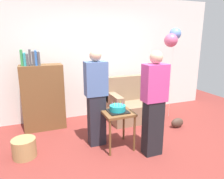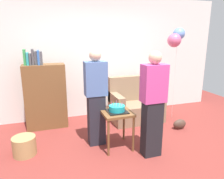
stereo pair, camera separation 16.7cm
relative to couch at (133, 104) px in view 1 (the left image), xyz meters
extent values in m
plane|color=maroon|center=(-0.64, -1.40, -0.34)|extent=(8.00, 8.00, 0.00)
cube|color=silver|center=(-0.64, 0.65, 1.01)|extent=(6.00, 0.10, 2.70)
cube|color=#8C7054|center=(0.00, -0.06, -0.14)|extent=(1.10, 0.70, 0.40)
cube|color=#8C7054|center=(0.00, 0.21, 0.34)|extent=(1.10, 0.16, 0.56)
cube|color=#8C7054|center=(-0.47, -0.06, 0.18)|extent=(0.16, 0.70, 0.24)
cube|color=#8C7054|center=(0.47, -0.06, 0.18)|extent=(0.16, 0.70, 0.24)
cube|color=brown|center=(-1.89, 0.20, 0.31)|extent=(0.80, 0.36, 1.30)
cube|color=#38934C|center=(-2.21, 0.20, 1.11)|extent=(0.04, 0.16, 0.29)
cube|color=teal|center=(-2.16, 0.20, 1.08)|extent=(0.04, 0.22, 0.23)
cube|color=#4C4C51|center=(-2.11, 0.20, 1.07)|extent=(0.04, 0.23, 0.21)
cube|color=#4C4C51|center=(-2.06, 0.20, 1.11)|extent=(0.04, 0.20, 0.30)
cube|color=#4C4C51|center=(-2.01, 0.20, 1.09)|extent=(0.04, 0.19, 0.26)
cube|color=#3366B7|center=(-1.96, 0.20, 1.10)|extent=(0.04, 0.26, 0.27)
cube|color=#4C4C51|center=(-1.91, 0.20, 1.08)|extent=(0.05, 0.24, 0.25)
cube|color=brown|center=(-0.81, -1.04, 0.28)|extent=(0.48, 0.48, 0.04)
cylinder|color=brown|center=(-1.02, -1.25, -0.04)|extent=(0.04, 0.04, 0.60)
cylinder|color=brown|center=(-0.60, -1.25, -0.04)|extent=(0.04, 0.04, 0.60)
cylinder|color=brown|center=(-1.02, -0.83, -0.04)|extent=(0.04, 0.04, 0.60)
cylinder|color=brown|center=(-0.60, -0.83, -0.04)|extent=(0.04, 0.04, 0.60)
cube|color=black|center=(-0.81, -1.04, 0.31)|extent=(0.32, 0.32, 0.02)
cylinder|color=teal|center=(-0.81, -1.04, 0.36)|extent=(0.26, 0.26, 0.09)
cylinder|color=#EA668C|center=(-0.72, -1.04, 0.43)|extent=(0.01, 0.01, 0.05)
cylinder|color=#F2CC4C|center=(-0.74, -0.98, 0.43)|extent=(0.01, 0.01, 0.05)
cylinder|color=#EA668C|center=(-0.79, -0.97, 0.43)|extent=(0.01, 0.01, 0.06)
cylinder|color=#F2CC4C|center=(-0.84, -0.98, 0.43)|extent=(0.01, 0.01, 0.05)
cylinder|color=#EA668C|center=(-0.89, -1.00, 0.43)|extent=(0.01, 0.01, 0.06)
cylinder|color=#F2CC4C|center=(-0.87, -1.06, 0.43)|extent=(0.01, 0.01, 0.05)
cylinder|color=#F2CC4C|center=(-0.84, -1.10, 0.43)|extent=(0.01, 0.01, 0.06)
cylinder|color=#F2CC4C|center=(-0.80, -1.11, 0.43)|extent=(0.01, 0.01, 0.05)
cylinder|color=#EA668C|center=(-0.75, -1.09, 0.43)|extent=(0.01, 0.01, 0.05)
cube|color=#23232D|center=(-1.09, -0.80, 0.10)|extent=(0.28, 0.20, 0.88)
cube|color=#4C6BA3|center=(-1.09, -0.80, 0.82)|extent=(0.36, 0.22, 0.56)
sphere|color=#D1A889|center=(-1.09, -0.80, 1.19)|extent=(0.19, 0.19, 0.19)
cube|color=black|center=(-0.37, -1.42, 0.10)|extent=(0.28, 0.20, 0.88)
cube|color=#C6428E|center=(-0.37, -1.42, 0.82)|extent=(0.36, 0.22, 0.56)
sphere|color=#D1A889|center=(-0.37, -1.42, 1.19)|extent=(0.19, 0.19, 0.19)
cylinder|color=#A88451|center=(-2.27, -0.80, -0.19)|extent=(0.36, 0.36, 0.30)
ellipsoid|color=#473328|center=(0.65, -0.76, -0.24)|extent=(0.28, 0.14, 0.20)
cylinder|color=silver|center=(0.86, -0.17, 0.52)|extent=(0.00, 0.00, 1.72)
sphere|color=#D65B84|center=(0.76, -0.21, 1.40)|extent=(0.28, 0.28, 0.28)
sphere|color=#668ED6|center=(0.92, -0.12, 1.54)|extent=(0.25, 0.25, 0.25)
camera|label=1|loc=(-2.05, -3.99, 1.49)|focal=33.46mm
camera|label=2|loc=(-1.89, -4.05, 1.49)|focal=33.46mm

